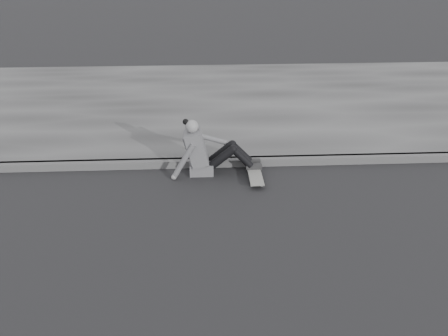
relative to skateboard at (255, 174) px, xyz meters
name	(u,v)px	position (x,y,z in m)	size (l,w,h in m)	color
ground	(275,262)	(0.00, -2.10, -0.07)	(80.00, 80.00, 0.00)	black
curb	(252,161)	(0.00, 0.48, -0.01)	(24.00, 0.16, 0.12)	#494949
sidewalk	(237,102)	(0.00, 3.50, -0.01)	(24.00, 6.00, 0.12)	#3E3E3E
skateboard	(255,174)	(0.00, 0.00, 0.00)	(0.20, 0.78, 0.09)	#9FA09A
seated_woman	(205,151)	(-0.73, 0.25, 0.29)	(1.38, 0.46, 0.88)	#555558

